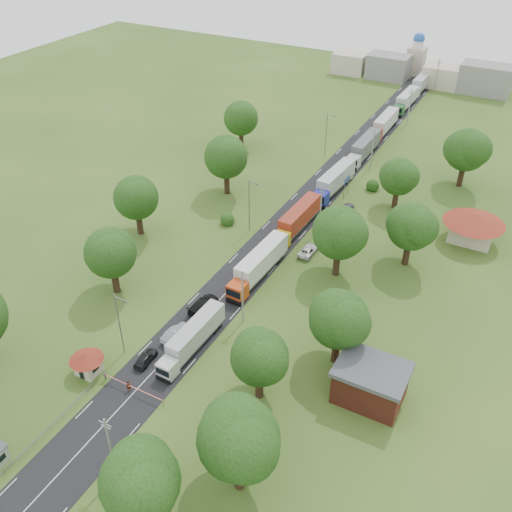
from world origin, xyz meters
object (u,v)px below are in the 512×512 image
Objects in this scene: guard_booth at (87,361)px; truck_0 at (192,338)px; boom_barrier at (124,384)px; car_lane_front at (146,358)px; pedestrian_near at (129,387)px; info_sign at (347,182)px; car_lane_mid at (176,333)px.

truck_0 is (9.43, 10.04, -0.18)m from guard_booth.
truck_0 reaches higher than boom_barrier.
pedestrian_near is at bearing 99.94° from car_lane_front.
guard_booth is at bearing -133.21° from truck_0.
info_sign reaches higher than guard_booth.
boom_barrier is 5.98m from guard_booth.
car_lane_front reaches higher than boom_barrier.
boom_barrier is at bearing -109.68° from truck_0.
info_sign is (12.40, 60.00, 0.84)m from guard_booth.
car_lane_mid is (0.36, 10.76, -0.09)m from boom_barrier.
truck_0 is (-2.97, -49.96, -1.02)m from info_sign.
car_lane_front is at bearing -129.30° from truck_0.
guard_booth is 61.27m from info_sign.
info_sign is at bearing 83.76° from boom_barrier.
truck_0 is at bearing -93.40° from info_sign.
truck_0 is at bearing 70.32° from boom_barrier.
truck_0 reaches higher than car_lane_front.
info_sign reaches higher than boom_barrier.
info_sign is at bearing 78.32° from guard_booth.
pedestrian_near is at bearing -3.87° from boom_barrier.
car_lane_mid is at bearing -97.18° from info_sign.
car_lane_mid is (-6.20, -49.24, -2.20)m from info_sign.
car_lane_front is (-7.09, -55.00, -2.32)m from info_sign.
pedestrian_near reaches higher than boom_barrier.
car_lane_mid is at bearing -102.54° from car_lane_front.
guard_booth is (-5.84, -0.00, 1.27)m from boom_barrier.
truck_0 is at bearing -133.03° from car_lane_front.
car_lane_front is (5.31, 5.00, -1.48)m from guard_booth.
car_lane_mid is (0.89, 5.76, 0.12)m from car_lane_front.
pedestrian_near is (6.53, -0.05, -1.37)m from guard_booth.
info_sign reaches higher than car_lane_front.
info_sign is 50.06m from truck_0.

